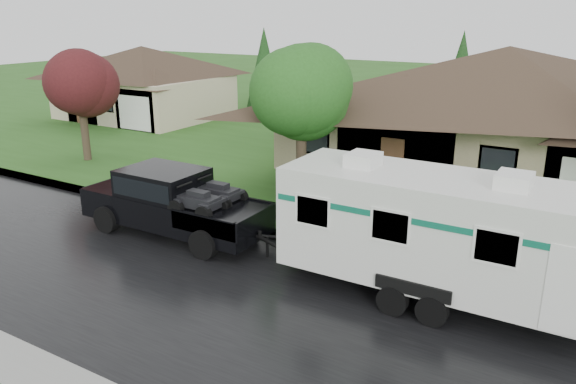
% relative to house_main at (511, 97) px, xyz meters
% --- Properties ---
extents(ground, '(140.00, 140.00, 0.00)m').
position_rel_house_main_xyz_m(ground, '(-2.29, -13.84, -3.59)').
color(ground, '#29571B').
rests_on(ground, ground).
extents(road, '(140.00, 8.00, 0.01)m').
position_rel_house_main_xyz_m(road, '(-2.29, -15.84, -3.59)').
color(road, black).
rests_on(road, ground).
extents(curb, '(140.00, 0.50, 0.15)m').
position_rel_house_main_xyz_m(curb, '(-2.29, -11.59, -3.52)').
color(curb, gray).
rests_on(curb, ground).
extents(lawn, '(140.00, 26.00, 0.15)m').
position_rel_house_main_xyz_m(lawn, '(-2.29, 1.16, -3.52)').
color(lawn, '#29571B').
rests_on(lawn, ground).
extents(house_main, '(19.44, 10.80, 6.90)m').
position_rel_house_main_xyz_m(house_main, '(0.00, 0.00, 0.00)').
color(house_main, '#9A8768').
rests_on(house_main, lawn).
extents(house_far, '(10.80, 8.64, 5.80)m').
position_rel_house_main_xyz_m(house_far, '(-24.07, 2.02, -0.62)').
color(house_far, '#C1B390').
rests_on(house_far, lawn).
extents(tree_left_green, '(3.54, 3.54, 5.86)m').
position_rel_house_main_xyz_m(tree_left_green, '(-5.99, -8.11, 0.62)').
color(tree_left_green, '#382B1E').
rests_on(tree_left_green, lawn).
extents(tree_red, '(3.16, 3.16, 5.22)m').
position_rel_house_main_xyz_m(tree_red, '(-18.15, -8.18, 0.18)').
color(tree_red, '#382B1E').
rests_on(tree_red, lawn).
extents(shrub_row, '(13.60, 1.00, 1.00)m').
position_rel_house_main_xyz_m(shrub_row, '(-0.29, -4.54, -2.94)').
color(shrub_row, '#143814').
rests_on(shrub_row, lawn).
extents(pickup_truck, '(6.61, 2.51, 2.20)m').
position_rel_house_main_xyz_m(pickup_truck, '(-8.15, -13.08, -2.41)').
color(pickup_truck, black).
rests_on(pickup_truck, ground).
extents(travel_trailer, '(8.15, 2.86, 3.66)m').
position_rel_house_main_xyz_m(travel_trailer, '(0.67, -13.08, -1.65)').
color(travel_trailer, silver).
rests_on(travel_trailer, ground).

